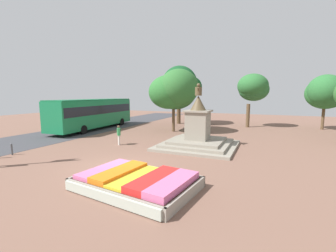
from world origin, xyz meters
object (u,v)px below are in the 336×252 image
at_px(statue_monument, 198,135).
at_px(kerb_bollard_mid_b, 12,149).
at_px(city_bus, 94,112).
at_px(flower_planter, 136,182).
at_px(pedestrian_with_handbag, 119,134).

bearing_deg(statue_monument, kerb_bollard_mid_b, -145.70).
bearing_deg(city_bus, kerb_bollard_mid_b, -74.94).
relative_size(flower_planter, pedestrian_with_handbag, 3.39).
bearing_deg(flower_planter, statue_monument, 88.69).
relative_size(statue_monument, city_bus, 0.47).
bearing_deg(city_bus, statue_monument, -16.39).
distance_m(statue_monument, kerb_bollard_mid_b, 12.54).
xyz_separation_m(flower_planter, kerb_bollard_mid_b, (-10.16, 1.30, 0.11)).
bearing_deg(statue_monument, pedestrian_with_handbag, -162.47).
height_order(statue_monument, pedestrian_with_handbag, statue_monument).
height_order(statue_monument, kerb_bollard_mid_b, statue_monument).
bearing_deg(city_bus, flower_planter, -43.10).
xyz_separation_m(city_bus, pedestrian_with_handbag, (7.53, -5.74, -1.06)).
bearing_deg(statue_monument, city_bus, 163.61).
height_order(pedestrian_with_handbag, kerb_bollard_mid_b, pedestrian_with_handbag).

